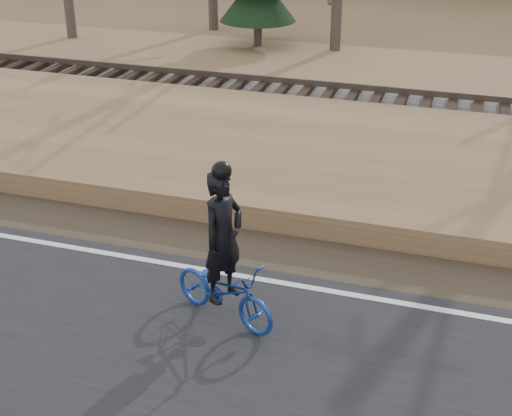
% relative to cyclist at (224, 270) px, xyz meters
% --- Properties ---
extents(ground, '(120.00, 120.00, 0.00)m').
position_rel_cyclist_xyz_m(ground, '(3.58, 0.91, -0.83)').
color(ground, '#97724D').
rests_on(ground, ground).
extents(edge_line, '(120.00, 0.12, 0.01)m').
position_rel_cyclist_xyz_m(edge_line, '(3.58, 1.11, -0.77)').
color(edge_line, silver).
rests_on(edge_line, road).
extents(shoulder, '(120.00, 1.60, 0.04)m').
position_rel_cyclist_xyz_m(shoulder, '(3.58, 2.11, -0.81)').
color(shoulder, '#473A2B').
rests_on(shoulder, ground).
extents(embankment, '(120.00, 5.00, 0.44)m').
position_rel_cyclist_xyz_m(embankment, '(3.58, 5.11, -0.61)').
color(embankment, '#97724D').
rests_on(embankment, ground).
extents(ballast, '(120.00, 3.00, 0.45)m').
position_rel_cyclist_xyz_m(ballast, '(3.58, 8.91, -0.61)').
color(ballast, slate).
rests_on(ballast, ground).
extents(railroad, '(120.00, 2.40, 0.29)m').
position_rel_cyclist_xyz_m(railroad, '(3.58, 8.91, -0.30)').
color(railroad, black).
rests_on(railroad, ballast).
extents(cyclist, '(1.79, 1.18, 2.34)m').
position_rel_cyclist_xyz_m(cyclist, '(0.00, 0.00, 0.00)').
color(cyclist, '#153895').
rests_on(cyclist, road).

